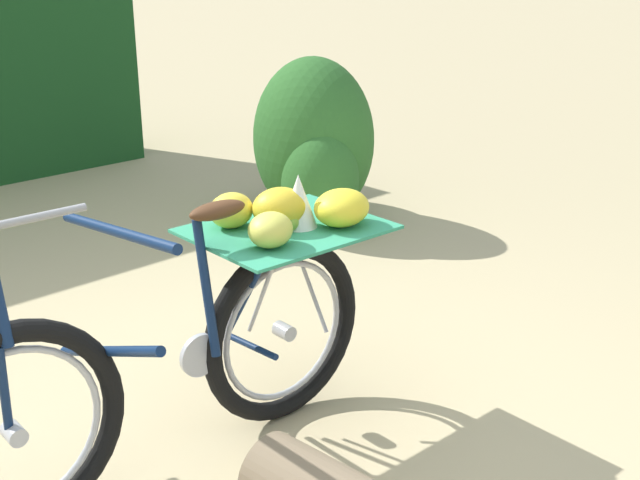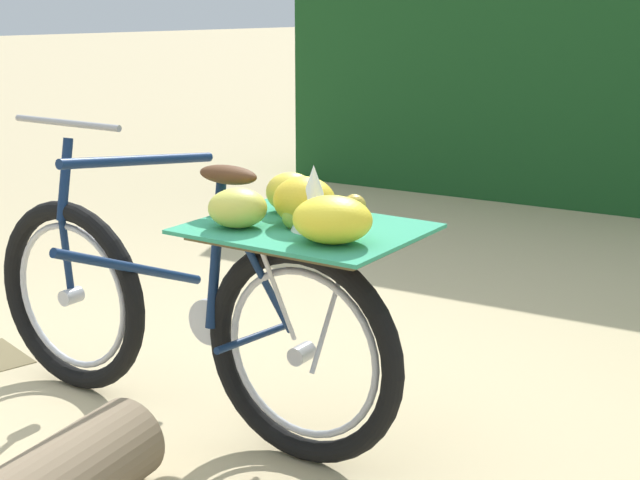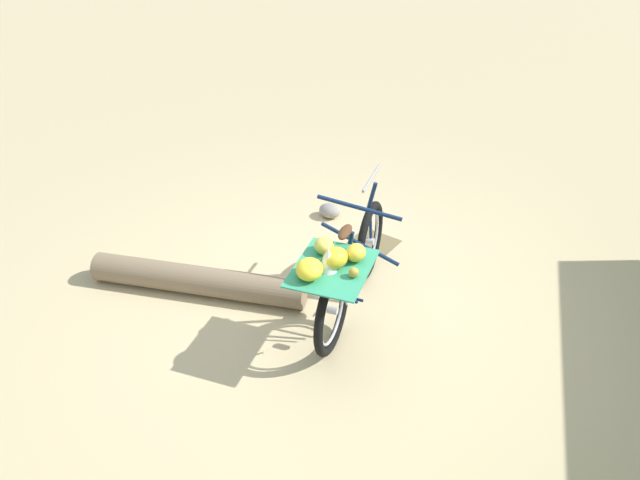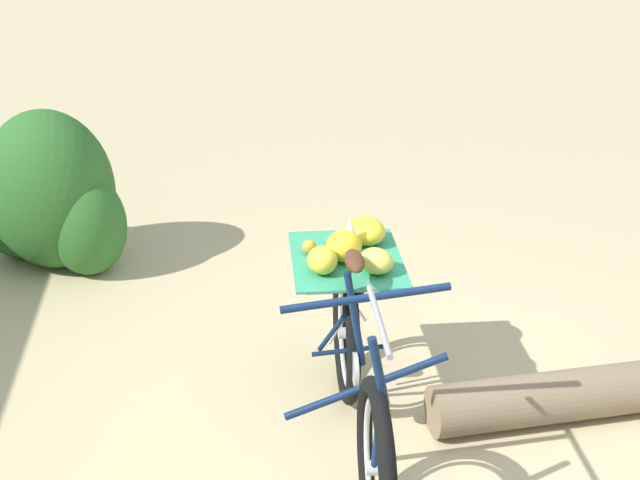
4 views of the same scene
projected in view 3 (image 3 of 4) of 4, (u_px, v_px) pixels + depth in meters
name	position (u px, v px, depth m)	size (l,w,h in m)	color
ground_plane	(336.00, 307.00, 5.36)	(60.00, 60.00, 0.00)	#C6B284
bicycle	(347.00, 269.00, 4.98)	(0.90, 1.79, 1.03)	black
fallen_log	(198.00, 280.00, 5.47)	(0.26, 0.26, 1.95)	#7F6B51
path_stone	(330.00, 211.00, 6.62)	(0.24, 0.20, 0.15)	gray
leaf_litter_patch	(374.00, 242.00, 6.23)	(0.44, 0.36, 0.01)	olive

